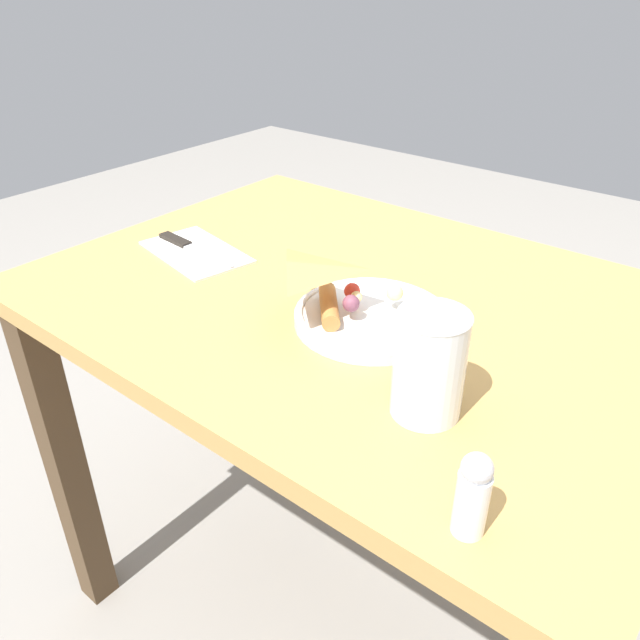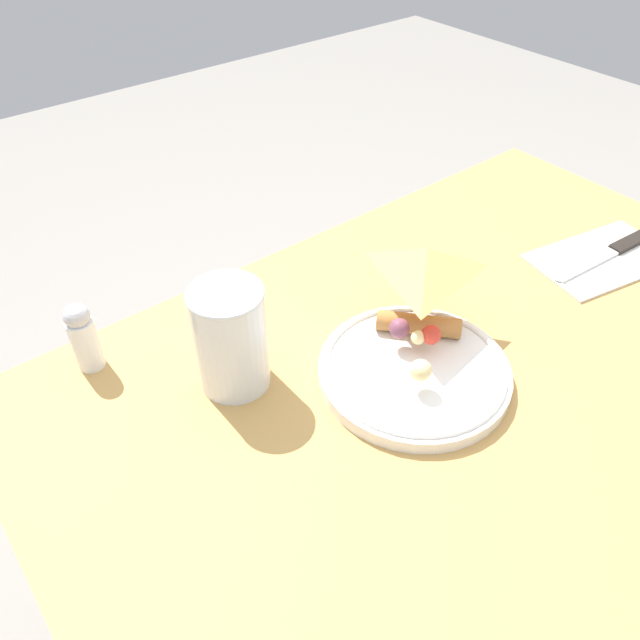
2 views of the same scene
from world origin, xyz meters
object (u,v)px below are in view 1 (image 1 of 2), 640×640
dining_table (355,363)px  salt_shaker (473,494)px  milk_glass (429,369)px  butter_knife (192,248)px  plate_pizza (369,313)px  napkin_folded (196,252)px

dining_table → salt_shaker: 0.48m
salt_shaker → milk_glass: bearing=133.5°
butter_knife → salt_shaker: (0.64, -0.24, 0.04)m
salt_shaker → butter_knife: bearing=159.2°
dining_table → plate_pizza: 0.17m
milk_glass → salt_shaker: size_ratio=1.42×
butter_knife → salt_shaker: size_ratio=2.21×
plate_pizza → salt_shaker: (0.27, -0.24, 0.03)m
plate_pizza → milk_glass: size_ratio=1.71×
dining_table → milk_glass: 0.34m
napkin_folded → butter_knife: (-0.01, 0.00, 0.00)m
napkin_folded → salt_shaker: salt_shaker is taller
napkin_folded → butter_knife: butter_knife is taller
milk_glass → salt_shaker: (0.11, -0.12, -0.01)m
butter_knife → salt_shaker: bearing=-16.3°
milk_glass → napkin_folded: (-0.52, 0.12, -0.05)m
dining_table → butter_knife: (-0.31, -0.06, 0.13)m
plate_pizza → salt_shaker: bearing=-41.1°
plate_pizza → napkin_folded: (-0.36, 0.01, -0.01)m
plate_pizza → napkin_folded: size_ratio=0.99×
napkin_folded → salt_shaker: size_ratio=2.47×
dining_table → butter_knife: butter_knife is taller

